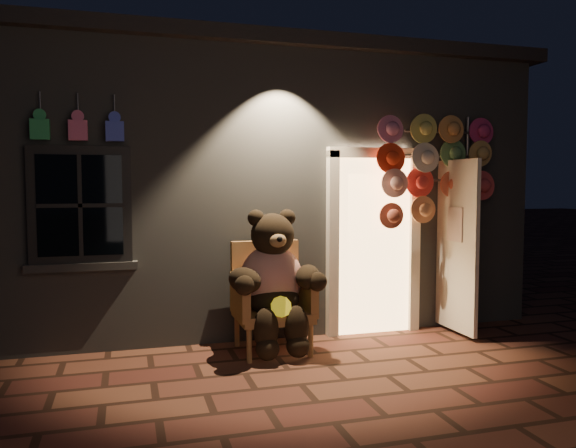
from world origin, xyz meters
name	(u,v)px	position (x,y,z in m)	size (l,w,h in m)	color
ground	(301,385)	(0.00, 0.00, 0.00)	(60.00, 60.00, 0.00)	brown
shop_building	(224,186)	(0.00, 3.99, 1.74)	(7.30, 5.95, 3.51)	slate
wicker_armchair	(270,296)	(0.00, 1.12, 0.57)	(0.80, 0.72, 1.15)	#975B3A
teddy_bear	(274,281)	(0.00, 0.97, 0.76)	(1.07, 0.83, 1.47)	#B92D13
hat_rack	(434,165)	(2.04, 1.28, 1.99)	(1.50, 0.22, 2.60)	#59595E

